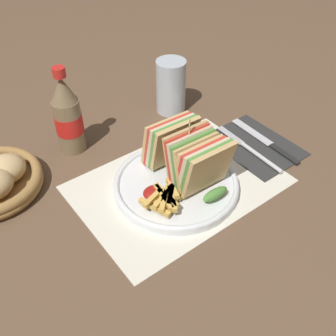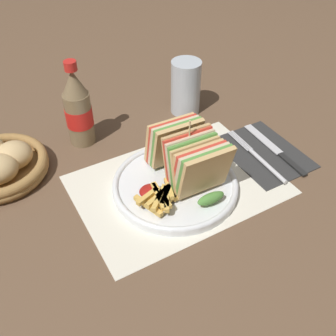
{
  "view_description": "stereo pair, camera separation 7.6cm",
  "coord_description": "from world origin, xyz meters",
  "px_view_note": "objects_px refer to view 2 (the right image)",
  "views": [
    {
      "loc": [
        -0.35,
        -0.43,
        0.54
      ],
      "look_at": [
        -0.0,
        0.02,
        0.04
      ],
      "focal_mm": 42.0,
      "sensor_mm": 36.0,
      "label": 1
    },
    {
      "loc": [
        -0.29,
        -0.48,
        0.54
      ],
      "look_at": [
        -0.0,
        0.02,
        0.04
      ],
      "focal_mm": 42.0,
      "sensor_mm": 36.0,
      "label": 2
    }
  ],
  "objects_px": {
    "fork": "(261,160)",
    "knife": "(275,149)",
    "plate_main": "(173,185)",
    "club_sandwich": "(189,158)",
    "glass_near": "(186,91)",
    "coke_bottle_near": "(78,109)"
  },
  "relations": [
    {
      "from": "coke_bottle_near",
      "to": "fork",
      "type": "bearing_deg",
      "value": -41.29
    },
    {
      "from": "plate_main",
      "to": "club_sandwich",
      "type": "bearing_deg",
      "value": -2.22
    },
    {
      "from": "club_sandwich",
      "to": "coke_bottle_near",
      "type": "height_order",
      "value": "coke_bottle_near"
    },
    {
      "from": "plate_main",
      "to": "club_sandwich",
      "type": "height_order",
      "value": "club_sandwich"
    },
    {
      "from": "fork",
      "to": "glass_near",
      "type": "xyz_separation_m",
      "value": [
        -0.03,
        0.25,
        0.05
      ]
    },
    {
      "from": "club_sandwich",
      "to": "knife",
      "type": "xyz_separation_m",
      "value": [
        0.22,
        -0.01,
        -0.06
      ]
    },
    {
      "from": "plate_main",
      "to": "fork",
      "type": "distance_m",
      "value": 0.2
    },
    {
      "from": "knife",
      "to": "coke_bottle_near",
      "type": "distance_m",
      "value": 0.44
    },
    {
      "from": "plate_main",
      "to": "knife",
      "type": "distance_m",
      "value": 0.25
    },
    {
      "from": "coke_bottle_near",
      "to": "glass_near",
      "type": "xyz_separation_m",
      "value": [
        0.27,
        -0.01,
        -0.03
      ]
    },
    {
      "from": "plate_main",
      "to": "coke_bottle_near",
      "type": "xyz_separation_m",
      "value": [
        -0.1,
        0.24,
        0.07
      ]
    },
    {
      "from": "fork",
      "to": "knife",
      "type": "xyz_separation_m",
      "value": [
        0.05,
        0.02,
        -0.0
      ]
    },
    {
      "from": "coke_bottle_near",
      "to": "club_sandwich",
      "type": "bearing_deg",
      "value": -61.51
    },
    {
      "from": "coke_bottle_near",
      "to": "plate_main",
      "type": "bearing_deg",
      "value": -67.81
    },
    {
      "from": "club_sandwich",
      "to": "plate_main",
      "type": "bearing_deg",
      "value": 177.78
    },
    {
      "from": "plate_main",
      "to": "glass_near",
      "type": "distance_m",
      "value": 0.29
    },
    {
      "from": "fork",
      "to": "knife",
      "type": "height_order",
      "value": "fork"
    },
    {
      "from": "glass_near",
      "to": "plate_main",
      "type": "bearing_deg",
      "value": -126.35
    },
    {
      "from": "plate_main",
      "to": "fork",
      "type": "height_order",
      "value": "plate_main"
    },
    {
      "from": "fork",
      "to": "coke_bottle_near",
      "type": "xyz_separation_m",
      "value": [
        -0.3,
        0.26,
        0.07
      ]
    },
    {
      "from": "club_sandwich",
      "to": "glass_near",
      "type": "relative_size",
      "value": 1.4
    },
    {
      "from": "club_sandwich",
      "to": "coke_bottle_near",
      "type": "bearing_deg",
      "value": 118.49
    }
  ]
}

